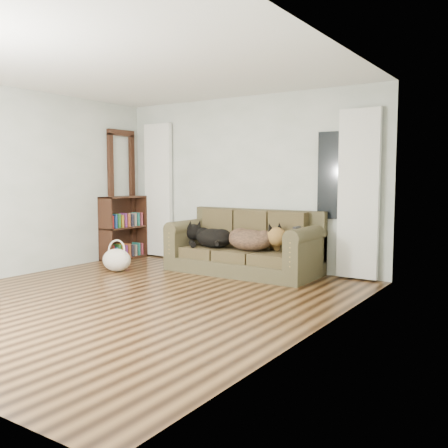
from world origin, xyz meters
The scene contains 15 objects.
floor centered at (0.00, 0.00, 0.00)m, with size 5.00×5.00×0.00m, color black.
ceiling centered at (0.00, 0.00, 2.60)m, with size 5.00×5.00×0.00m, color white.
wall_back centered at (0.00, 2.50, 1.30)m, with size 4.50×0.04×2.60m, color silver.
wall_left centered at (-2.25, 0.00, 1.30)m, with size 0.04×5.00×2.60m, color silver.
wall_right centered at (2.25, 0.00, 1.30)m, with size 0.04×5.00×2.60m, color silver.
curtain_left centered at (-1.70, 2.42, 1.15)m, with size 0.55×0.08×2.25m, color white.
curtain_right centered at (1.80, 2.42, 1.15)m, with size 0.55×0.08×2.25m, color white.
window_pane centered at (1.45, 2.47, 1.40)m, with size 0.50×0.03×1.20m, color black.
door_casing centered at (-2.20, 2.05, 1.05)m, with size 0.07×0.60×2.10m, color black.
sofa centered at (0.27, 1.97, 0.45)m, with size 2.18×0.94×0.89m, color #46402A.
dog_black_lab centered at (-0.22, 1.89, 0.48)m, with size 0.67×0.47×0.28m, color black.
dog_shepherd centered at (0.47, 1.92, 0.49)m, with size 0.74×0.52×0.33m, color black.
tv_remote centered at (1.21, 1.78, 0.73)m, with size 0.05×0.18×0.02m, color black.
tote_bag centered at (-1.33, 1.05, 0.16)m, with size 0.46×0.35×0.33m, color beige.
bookshelf centered at (-2.09, 1.96, 0.50)m, with size 0.32×0.84×1.05m, color black.
Camera 1 is at (3.98, -4.09, 1.38)m, focal length 40.00 mm.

